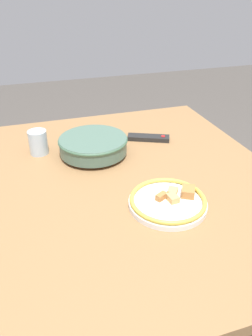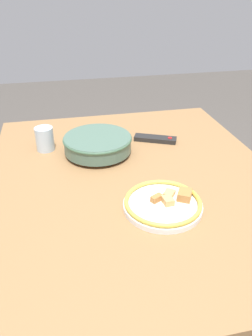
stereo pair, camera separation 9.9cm
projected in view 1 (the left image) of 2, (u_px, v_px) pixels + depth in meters
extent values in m
plane|color=#4C4742|center=(133.00, 300.00, 1.58)|extent=(8.00, 8.00, 0.00)
cube|color=olive|center=(135.00, 181.00, 1.24)|extent=(1.30, 1.08, 0.04)
cylinder|color=olive|center=(18.00, 195.00, 1.77)|extent=(0.06, 0.06, 0.67)
cylinder|color=olive|center=(176.00, 168.00, 2.01)|extent=(0.06, 0.06, 0.67)
cylinder|color=#4C6B5B|center=(94.00, 153.00, 1.37)|extent=(0.12, 0.12, 0.01)
cylinder|color=#4C6B5B|center=(93.00, 145.00, 1.35)|extent=(0.28, 0.28, 0.06)
cylinder|color=#B75B23|center=(93.00, 146.00, 1.35)|extent=(0.25, 0.25, 0.05)
torus|color=#42664C|center=(93.00, 140.00, 1.34)|extent=(0.29, 0.29, 0.01)
cylinder|color=white|center=(168.00, 204.00, 1.06)|extent=(0.26, 0.26, 0.02)
torus|color=gold|center=(168.00, 200.00, 1.06)|extent=(0.25, 0.25, 0.01)
cube|color=#B2753D|center=(161.00, 196.00, 1.07)|extent=(0.04, 0.04, 0.02)
cube|color=#B2753D|center=(188.00, 191.00, 1.08)|extent=(0.07, 0.06, 0.03)
cube|color=tan|center=(173.00, 191.00, 1.10)|extent=(0.05, 0.05, 0.01)
cube|color=tan|center=(173.00, 198.00, 1.06)|extent=(0.04, 0.03, 0.02)
cube|color=black|center=(148.00, 138.00, 1.50)|extent=(0.13, 0.19, 0.02)
cylinder|color=red|center=(163.00, 136.00, 1.48)|extent=(0.02, 0.02, 0.00)
cylinder|color=silver|center=(38.00, 142.00, 1.36)|extent=(0.08, 0.08, 0.10)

